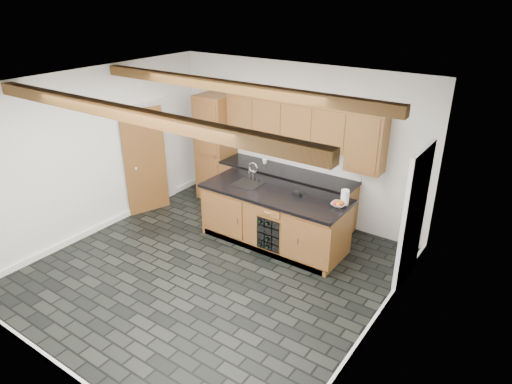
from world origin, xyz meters
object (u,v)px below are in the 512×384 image
kitchen_scale (297,193)px  fruit_bowl (339,205)px  paper_towel (345,197)px  island (274,218)px

kitchen_scale → fruit_bowl: fruit_bowl is taller
fruit_bowl → paper_towel: 0.15m
island → fruit_bowl: fruit_bowl is taller
kitchen_scale → fruit_bowl: (0.73, -0.02, 0.00)m
kitchen_scale → fruit_bowl: size_ratio=0.79×
island → paper_towel: bearing=12.1°
paper_towel → kitchen_scale: bearing=-172.9°
fruit_bowl → paper_towel: (0.04, 0.12, 0.09)m
kitchen_scale → island: bearing=-137.2°
kitchen_scale → fruit_bowl: bearing=18.2°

